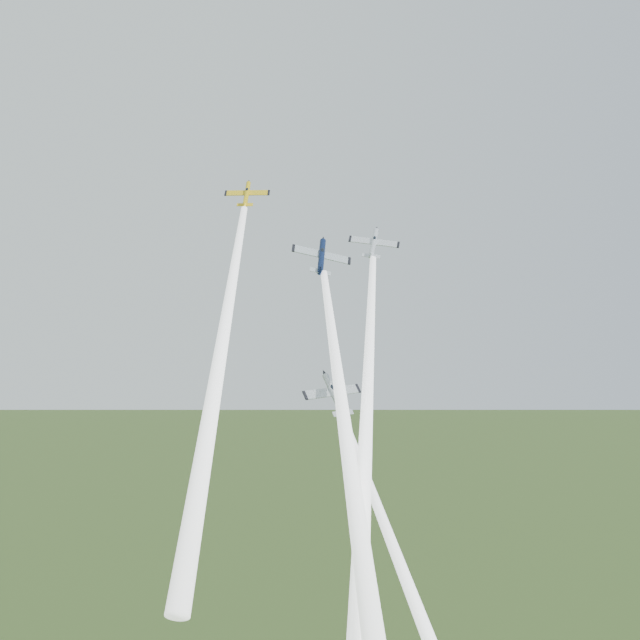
% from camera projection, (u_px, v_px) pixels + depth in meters
% --- Properties ---
extents(plane_yellow, '(7.97, 6.90, 5.80)m').
position_uv_depth(plane_yellow, '(247.00, 194.00, 118.09)').
color(plane_yellow, gold).
extents(smoke_trail_yellow, '(14.58, 39.03, 47.16)m').
position_uv_depth(smoke_trail_yellow, '(218.00, 371.00, 96.42)').
color(smoke_trail_yellow, white).
extents(plane_navy, '(10.41, 7.20, 9.12)m').
position_uv_depth(plane_navy, '(322.00, 256.00, 114.15)').
color(plane_navy, '#0D193B').
extents(smoke_trail_navy, '(5.85, 37.52, 43.94)m').
position_uv_depth(smoke_trail_navy, '(347.00, 440.00, 94.02)').
color(smoke_trail_navy, white).
extents(plane_silver_right, '(9.78, 7.81, 7.60)m').
position_uv_depth(plane_silver_right, '(374.00, 243.00, 120.03)').
color(plane_silver_right, silver).
extents(smoke_trail_silver_right, '(17.73, 43.10, 52.87)m').
position_uv_depth(smoke_trail_silver_right, '(365.00, 454.00, 95.99)').
color(smoke_trail_silver_right, white).
extents(plane_silver_low, '(10.59, 8.48, 8.26)m').
position_uv_depth(plane_silver_low, '(334.00, 395.00, 109.94)').
color(plane_silver_low, '#A9B2B7').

